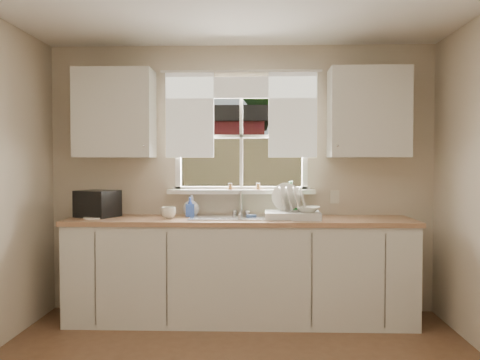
{
  "coord_description": "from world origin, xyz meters",
  "views": [
    {
      "loc": [
        0.14,
        -2.79,
        1.41
      ],
      "look_at": [
        0.0,
        1.65,
        1.25
      ],
      "focal_mm": 38.0,
      "sensor_mm": 36.0,
      "label": 1
    }
  ],
  "objects_px": {
    "dish_rack": "(292,211)",
    "black_appliance": "(98,204)",
    "soap_bottle_a": "(291,199)",
    "cup": "(168,213)"
  },
  "relations": [
    {
      "from": "cup",
      "to": "black_appliance",
      "type": "bearing_deg",
      "value": -179.86
    },
    {
      "from": "soap_bottle_a",
      "to": "cup",
      "type": "bearing_deg",
      "value": -147.1
    },
    {
      "from": "soap_bottle_a",
      "to": "black_appliance",
      "type": "bearing_deg",
      "value": -155.03
    },
    {
      "from": "cup",
      "to": "black_appliance",
      "type": "relative_size",
      "value": 0.4
    },
    {
      "from": "cup",
      "to": "soap_bottle_a",
      "type": "bearing_deg",
      "value": 21.09
    },
    {
      "from": "cup",
      "to": "black_appliance",
      "type": "distance_m",
      "value": 0.68
    },
    {
      "from": "dish_rack",
      "to": "soap_bottle_a",
      "type": "bearing_deg",
      "value": 89.12
    },
    {
      "from": "cup",
      "to": "dish_rack",
      "type": "bearing_deg",
      "value": 11.81
    },
    {
      "from": "dish_rack",
      "to": "black_appliance",
      "type": "bearing_deg",
      "value": 176.78
    },
    {
      "from": "dish_rack",
      "to": "cup",
      "type": "distance_m",
      "value": 1.09
    }
  ]
}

